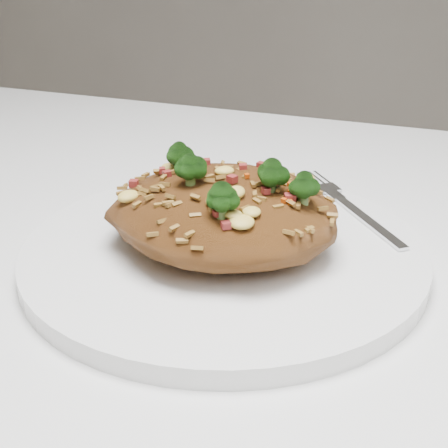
% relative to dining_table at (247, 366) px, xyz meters
% --- Properties ---
extents(dining_table, '(1.20, 0.80, 0.75)m').
position_rel_dining_table_xyz_m(dining_table, '(0.00, 0.00, 0.00)').
color(dining_table, white).
rests_on(dining_table, ground).
extents(plate, '(0.29, 0.29, 0.01)m').
position_rel_dining_table_xyz_m(plate, '(-0.02, 0.00, 0.10)').
color(plate, white).
rests_on(plate, dining_table).
extents(fried_rice, '(0.16, 0.15, 0.07)m').
position_rel_dining_table_xyz_m(fried_rice, '(-0.02, 0.00, 0.14)').
color(fried_rice, brown).
rests_on(fried_rice, plate).
extents(fork, '(0.11, 0.14, 0.00)m').
position_rel_dining_table_xyz_m(fork, '(0.06, 0.09, 0.11)').
color(fork, silver).
rests_on(fork, plate).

